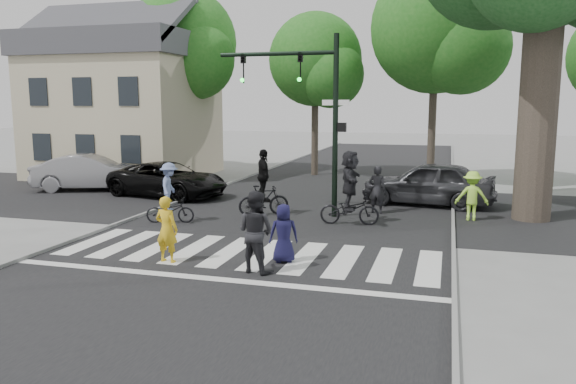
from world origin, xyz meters
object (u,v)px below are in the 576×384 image
car_silver (90,173)px  traffic_signal (311,99)px  pedestrian_adult (255,232)px  cyclist_right (350,192)px  pedestrian_child (284,233)px  car_grey (428,183)px  pedestrian_woman (167,229)px  car_suv (168,180)px  cyclist_mid (264,188)px  cyclist_left (170,197)px

car_silver → traffic_signal: bearing=-124.3°
pedestrian_adult → cyclist_right: 5.66m
pedestrian_child → car_silver: car_silver is taller
car_grey → traffic_signal: bearing=-42.8°
pedestrian_woman → car_suv: size_ratio=0.32×
cyclist_mid → cyclist_right: bearing=-12.4°
traffic_signal → car_suv: bearing=161.5°
car_suv → pedestrian_woman: bearing=-140.2°
car_grey → cyclist_right: bearing=-20.3°
pedestrian_child → cyclist_mid: 5.77m
traffic_signal → cyclist_right: (1.55, -1.09, -2.86)m
cyclist_mid → car_grey: size_ratio=0.46×
car_suv → car_silver: bearing=94.3°
pedestrian_woman → pedestrian_child: bearing=-157.2°
traffic_signal → car_grey: (3.77, 3.13, -3.07)m
cyclist_right → car_grey: bearing=62.2°
pedestrian_adult → cyclist_left: cyclist_left is taller
cyclist_right → car_silver: bearing=162.5°
cyclist_mid → car_suv: 5.62m
cyclist_right → cyclist_left: bearing=-166.6°
pedestrian_adult → cyclist_mid: (-1.89, 6.21, -0.01)m
cyclist_mid → car_silver: cyclist_mid is taller
car_silver → pedestrian_child: bearing=-146.5°
pedestrian_woman → car_grey: 11.17m
pedestrian_woman → pedestrian_child: pedestrian_woman is taller
cyclist_left → cyclist_right: 5.70m
traffic_signal → car_silver: traffic_signal is taller
cyclist_mid → car_silver: (-9.04, 3.15, -0.14)m
cyclist_left → car_silver: cyclist_left is taller
pedestrian_woman → car_silver: pedestrian_woman is taller
traffic_signal → car_suv: (-6.50, 2.18, -3.20)m
cyclist_left → car_silver: 8.34m
cyclist_right → car_silver: (-12.10, 3.82, -0.26)m
cyclist_mid → traffic_signal: bearing=15.5°
pedestrian_child → car_grey: (3.01, 8.84, 0.12)m
cyclist_mid → car_suv: cyclist_mid is taller
cyclist_mid → pedestrian_woman: bearing=-93.9°
traffic_signal → pedestrian_woman: traffic_signal is taller
traffic_signal → pedestrian_woman: (-1.93, -6.47, -3.10)m
traffic_signal → cyclist_mid: 3.36m
pedestrian_child → cyclist_right: 4.70m
pedestrian_woman → pedestrian_child: (2.69, 0.76, -0.09)m
traffic_signal → car_grey: size_ratio=1.23×
traffic_signal → car_silver: 11.34m
traffic_signal → car_grey: 5.79m
cyclist_right → pedestrian_adult: bearing=-102.0°
pedestrian_woman → pedestrian_adult: (2.30, -0.16, 0.13)m
cyclist_right → pedestrian_woman: bearing=-122.9°
car_suv → car_silver: size_ratio=1.06×
pedestrian_adult → cyclist_mid: cyclist_mid is taller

